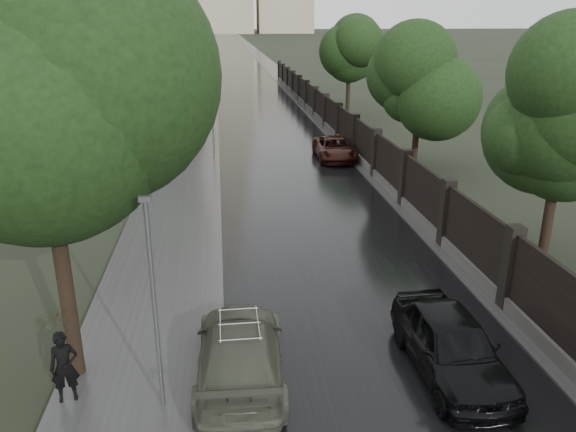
% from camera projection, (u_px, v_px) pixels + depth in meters
% --- Properties ---
extents(road, '(8.00, 420.00, 0.02)m').
position_uv_depth(road, '(228.00, 43.00, 189.63)').
color(road, black).
rests_on(road, ground).
extents(sidewalk_left, '(4.00, 420.00, 0.16)m').
position_uv_depth(sidewalk_left, '(210.00, 42.00, 188.92)').
color(sidewalk_left, '#2D2D2D').
rests_on(sidewalk_left, ground).
extents(verge_right, '(3.00, 420.00, 0.08)m').
position_uv_depth(verge_right, '(244.00, 42.00, 190.25)').
color(verge_right, '#2D2D2D').
rests_on(verge_right, ground).
extents(fence_right, '(0.45, 75.72, 2.70)m').
position_uv_depth(fence_right, '(333.00, 121.00, 42.12)').
color(fence_right, '#383533').
rests_on(fence_right, ground).
extents(tree_left_near, '(5.44, 5.44, 9.16)m').
position_uv_depth(tree_left_near, '(41.00, 119.00, 11.79)').
color(tree_left_near, black).
rests_on(tree_left_near, ground).
extents(tree_left_far, '(4.25, 4.25, 7.39)m').
position_uv_depth(tree_left_far, '(155.00, 67.00, 37.38)').
color(tree_left_far, black).
rests_on(tree_left_far, ground).
extents(tree_right_a, '(4.08, 4.08, 7.01)m').
position_uv_depth(tree_right_a, '(563.00, 128.00, 18.68)').
color(tree_right_a, black).
rests_on(tree_right_a, ground).
extents(tree_right_b, '(4.08, 4.08, 7.01)m').
position_uv_depth(tree_right_b, '(420.00, 82.00, 31.77)').
color(tree_right_b, black).
rests_on(tree_right_b, ground).
extents(tree_right_c, '(4.08, 4.08, 7.01)m').
position_uv_depth(tree_right_c, '(349.00, 59.00, 48.59)').
color(tree_right_c, black).
rests_on(tree_right_c, ground).
extents(lamp_post, '(0.25, 0.12, 5.11)m').
position_uv_depth(lamp_post, '(154.00, 305.00, 11.90)').
color(lamp_post, '#59595E').
rests_on(lamp_post, ground).
extents(traffic_light, '(0.16, 0.32, 4.00)m').
position_uv_depth(traffic_light, '(213.00, 122.00, 34.08)').
color(traffic_light, '#59595E').
rests_on(traffic_light, ground).
extents(brick_building, '(24.00, 18.00, 20.00)m').
position_uv_depth(brick_building, '(70.00, 0.00, 55.21)').
color(brick_building, black).
rests_on(brick_building, ground).
extents(volga_sedan, '(2.34, 5.30, 1.51)m').
position_uv_depth(volga_sedan, '(240.00, 353.00, 13.61)').
color(volga_sedan, '#474B3C').
rests_on(volga_sedan, ground).
extents(car_right_near, '(1.98, 4.77, 1.62)m').
position_uv_depth(car_right_near, '(451.00, 344.00, 13.85)').
color(car_right_near, black).
rests_on(car_right_near, ground).
extents(car_right_far, '(2.36, 4.94, 1.36)m').
position_uv_depth(car_right_far, '(335.00, 148.00, 34.94)').
color(car_right_far, black).
rests_on(car_right_far, ground).
extents(pedestrian_umbrella, '(1.21, 1.22, 2.70)m').
position_uv_depth(pedestrian_umbrella, '(59.00, 331.00, 12.30)').
color(pedestrian_umbrella, black).
rests_on(pedestrian_umbrella, sidewalk_left).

